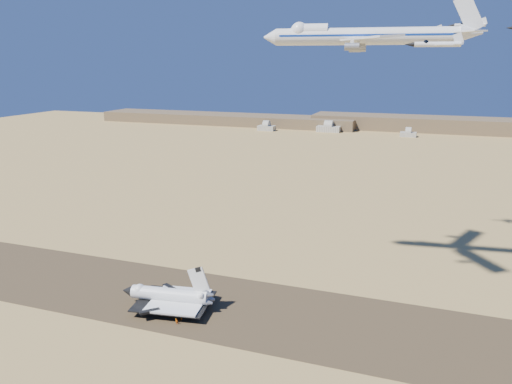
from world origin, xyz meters
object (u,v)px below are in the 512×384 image
(carrier_747, at_px, (358,36))
(chase_jet_a, at_px, (436,44))
(crew_b, at_px, (182,318))
(crew_c, at_px, (177,322))
(chase_jet_f, at_px, (469,25))
(shuttle, at_px, (169,296))
(chase_jet_e, at_px, (427,32))
(crew_a, at_px, (176,321))

(carrier_747, relative_size, chase_jet_a, 5.40)
(crew_b, xyz_separation_m, crew_c, (-0.25, -3.14, 0.09))
(chase_jet_f, bearing_deg, shuttle, -133.90)
(crew_b, height_order, chase_jet_a, chase_jet_a)
(crew_c, relative_size, chase_jet_e, 0.13)
(crew_a, bearing_deg, carrier_747, -55.60)
(chase_jet_a, bearing_deg, carrier_747, 108.24)
(carrier_747, distance_m, chase_jet_f, 73.19)
(carrier_747, height_order, crew_b, carrier_747)
(shuttle, height_order, crew_b, shuttle)
(crew_a, relative_size, chase_jet_a, 0.12)
(carrier_747, distance_m, chase_jet_a, 57.72)
(carrier_747, bearing_deg, crew_a, -140.65)
(shuttle, bearing_deg, chase_jet_a, -12.82)
(shuttle, xyz_separation_m, crew_b, (8.71, -6.70, -3.81))
(crew_b, height_order, crew_c, crew_c)
(chase_jet_a, bearing_deg, chase_jet_e, 82.64)
(carrier_747, xyz_separation_m, crew_b, (-49.55, -50.57, -96.78))
(shuttle, xyz_separation_m, chase_jet_f, (97.89, 105.01, 99.85))
(shuttle, height_order, crew_c, shuttle)
(crew_b, relative_size, chase_jet_a, 0.12)
(crew_a, height_order, crew_c, crew_c)
(chase_jet_e, bearing_deg, shuttle, -136.26)
(carrier_747, xyz_separation_m, chase_jet_e, (22.30, 51.12, 3.85))
(chase_jet_f, bearing_deg, chase_jet_e, -150.87)
(crew_c, distance_m, chase_jet_f, 178.65)
(shuttle, bearing_deg, carrier_747, 28.62)
(shuttle, bearing_deg, crew_c, -57.67)
(crew_c, distance_m, chase_jet_e, 162.16)
(shuttle, relative_size, crew_b, 21.37)
(carrier_747, relative_size, crew_c, 42.28)
(chase_jet_a, xyz_separation_m, chase_jet_e, (-5.16, 101.69, 8.44))
(chase_jet_a, relative_size, chase_jet_f, 0.89)
(crew_c, bearing_deg, chase_jet_e, -107.00)
(shuttle, distance_m, crew_c, 13.51)
(carrier_747, height_order, crew_a, carrier_747)
(crew_a, xyz_separation_m, crew_c, (0.74, -0.70, 0.04))
(shuttle, height_order, chase_jet_e, chase_jet_e)
(carrier_747, relative_size, crew_a, 44.12)
(carrier_747, distance_m, crew_c, 121.30)
(crew_a, height_order, chase_jet_e, chase_jet_e)
(crew_c, bearing_deg, carrier_747, -115.32)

